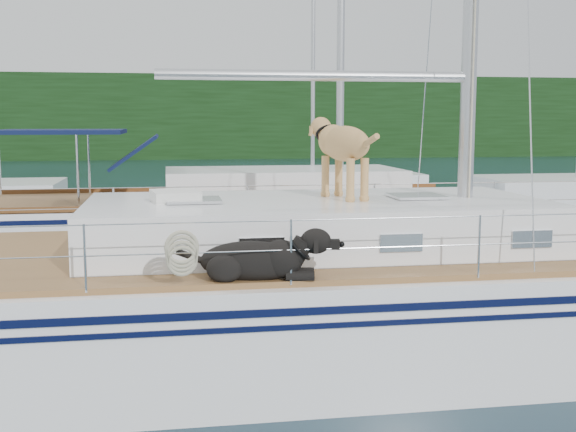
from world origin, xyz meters
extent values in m
plane|color=black|center=(0.00, 0.00, 0.00)|extent=(120.00, 120.00, 0.00)
cube|color=black|center=(0.00, 45.00, 3.00)|extent=(90.00, 3.00, 6.00)
cube|color=#595147|center=(0.00, 46.20, 0.60)|extent=(92.00, 1.00, 1.20)
cube|color=white|center=(0.00, 0.00, 0.50)|extent=(12.00, 3.80, 1.40)
cube|color=brown|center=(0.00, 0.00, 1.23)|extent=(11.52, 3.50, 0.06)
cube|color=white|center=(0.80, 0.00, 1.54)|extent=(5.20, 2.50, 0.55)
cylinder|color=silver|center=(0.80, 0.00, 3.21)|extent=(3.60, 0.12, 0.12)
cylinder|color=silver|center=(0.00, -1.75, 1.82)|extent=(10.56, 0.01, 0.01)
cylinder|color=silver|center=(0.00, 1.75, 1.82)|extent=(10.56, 0.01, 0.01)
cube|color=#1C2BB2|center=(-1.59, 1.61, 1.28)|extent=(0.60, 0.45, 0.04)
cube|color=silver|center=(-0.80, 0.01, 1.87)|extent=(0.58, 0.51, 0.13)
torus|color=#B9B193|center=(-0.78, -1.84, 1.62)|extent=(0.39, 0.15, 0.38)
cube|color=white|center=(0.28, 6.68, 0.45)|extent=(11.00, 3.50, 1.30)
cube|color=brown|center=(0.28, 6.68, 1.10)|extent=(10.56, 3.29, 0.06)
cube|color=white|center=(1.48, 6.68, 1.45)|extent=(4.80, 2.30, 0.55)
cube|color=#0E163A|center=(-2.92, 6.68, 2.50)|extent=(2.40, 2.30, 0.08)
cube|color=white|center=(4.00, 16.00, 0.40)|extent=(7.20, 3.00, 1.10)
cylinder|color=silver|center=(4.00, 16.00, 6.00)|extent=(0.14, 0.14, 11.00)
camera|label=1|loc=(-0.89, -8.06, 2.70)|focal=45.00mm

